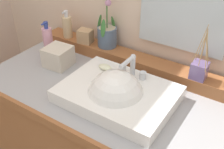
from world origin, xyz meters
name	(u,v)px	position (x,y,z in m)	size (l,w,h in m)	color
back_ledge	(133,61)	(0.00, 0.24, 0.91)	(1.17, 0.11, 0.07)	#975830
sink_basin	(116,96)	(0.09, -0.05, 0.90)	(0.50, 0.37, 0.28)	white
soap_bar	(105,67)	(-0.05, 0.06, 0.95)	(0.07, 0.04, 0.02)	beige
potted_plant	(107,33)	(-0.18, 0.26, 1.02)	(0.12, 0.12, 0.37)	slate
soap_dispenser	(67,26)	(-0.44, 0.23, 1.01)	(0.05, 0.06, 0.16)	#D3B587
reed_diffuser	(199,70)	(0.35, 0.23, 0.98)	(0.08, 0.08, 0.26)	slate
trinket_box	(85,36)	(-0.30, 0.23, 0.98)	(0.08, 0.06, 0.08)	tan
lotion_bottle	(48,41)	(-0.46, 0.09, 0.96)	(0.05, 0.06, 0.20)	pink
tissue_box	(58,56)	(-0.34, 0.03, 0.93)	(0.13, 0.13, 0.11)	beige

